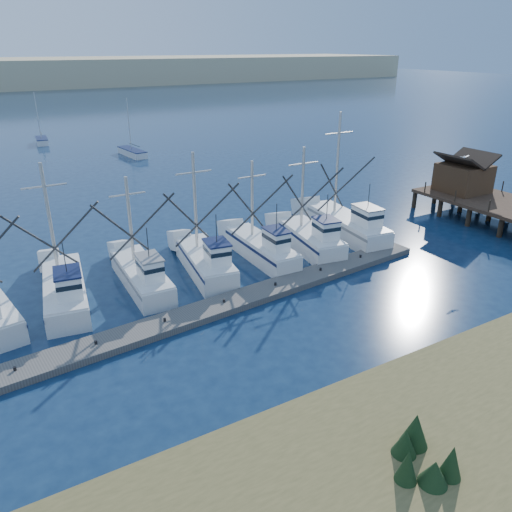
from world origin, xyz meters
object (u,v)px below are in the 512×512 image
Objects in this scene: sailboat_near at (132,152)px; sailboat_far at (42,141)px; timber_pier at (495,194)px; floating_dock at (238,301)px.

sailboat_far is at bearing 114.06° from sailboat_near.
sailboat_near reaches higher than timber_pier.
floating_dock is 1.54× the size of timber_pier.
floating_dock is 27.84m from timber_pier.
sailboat_near and sailboat_far have the same top height.
sailboat_far is (-9.91, 16.77, 0.02)m from sailboat_near.
sailboat_far is at bearing 86.15° from floating_dock.
timber_pier is 2.47× the size of sailboat_near.
sailboat_far reaches higher than timber_pier.
floating_dock is at bearing -106.16° from sailboat_near.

